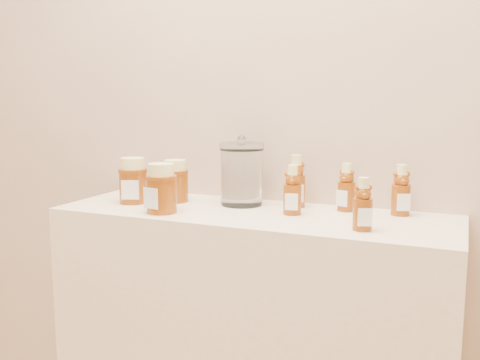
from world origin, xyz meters
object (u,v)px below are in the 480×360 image
at_px(honey_jar_left, 133,180).
at_px(glass_canister, 242,171).
at_px(bear_bottle_front_left, 293,186).
at_px(display_table, 252,352).
at_px(bear_bottle_back_left, 296,178).

relative_size(honey_jar_left, glass_canister, 0.68).
relative_size(bear_bottle_front_left, honey_jar_left, 1.12).
bearing_deg(honey_jar_left, glass_canister, -4.38).
relative_size(display_table, bear_bottle_back_left, 6.46).
xyz_separation_m(bear_bottle_back_left, bear_bottle_front_left, (0.02, -0.11, -0.01)).
bearing_deg(glass_canister, bear_bottle_back_left, 13.11).
distance_m(bear_bottle_front_left, glass_canister, 0.21).
height_order(honey_jar_left, glass_canister, glass_canister).
height_order(display_table, bear_bottle_back_left, bear_bottle_back_left).
distance_m(display_table, bear_bottle_back_left, 0.57).
relative_size(display_table, honey_jar_left, 8.12).
bearing_deg(bear_bottle_front_left, honey_jar_left, 171.72).
height_order(display_table, bear_bottle_front_left, bear_bottle_front_left).
bearing_deg(display_table, honey_jar_left, -177.38).
bearing_deg(bear_bottle_front_left, glass_canister, 147.37).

